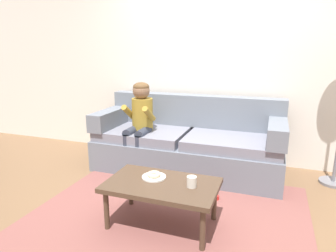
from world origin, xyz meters
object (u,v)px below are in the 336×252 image
coffee_table (162,188)px  person_child (140,118)px  couch (188,144)px  toy_controller (208,197)px  mug (192,182)px  donut (154,174)px

coffee_table → person_child: 1.33m
couch → coffee_table: (0.14, -1.29, 0.02)m
toy_controller → person_child: bearing=140.3°
person_child → mug: 1.46m
donut → toy_controller: (0.38, 0.52, -0.40)m
couch → person_child: person_child is taller
person_child → toy_controller: 1.28m
coffee_table → person_child: size_ratio=0.85×
donut → mug: 0.36m
donut → mug: bearing=-10.0°
couch → person_child: size_ratio=2.07×
couch → mug: size_ratio=25.29×
couch → person_child: (-0.56, -0.20, 0.34)m
coffee_table → mug: size_ratio=10.42×
couch → donut: bearing=-88.1°
toy_controller → mug: bearing=-105.2°
coffee_table → person_child: bearing=122.8°
person_child → donut: person_child is taller
couch → person_child: bearing=-160.0°
couch → coffee_table: bearing=-83.7°
coffee_table → mug: 0.27m
toy_controller → coffee_table: bearing=-128.1°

